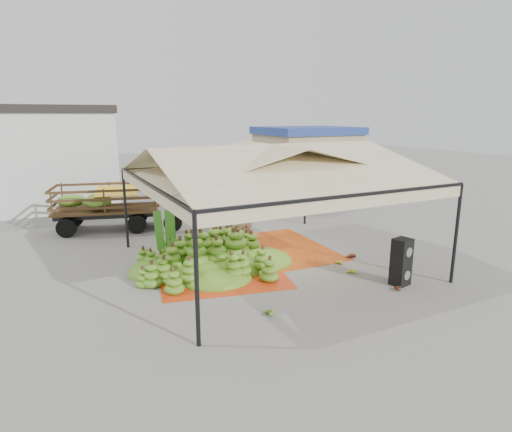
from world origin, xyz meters
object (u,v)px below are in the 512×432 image
banana_heap (217,249)px  speaker_stack (401,262)px  truck_left (131,201)px  truck_right (314,174)px  vendor (244,218)px

banana_heap → speaker_stack: size_ratio=4.02×
truck_left → truck_right: truck_right is taller
speaker_stack → truck_left: bearing=108.6°
banana_heap → truck_right: bearing=40.3°
banana_heap → speaker_stack: (4.27, -3.88, 0.10)m
vendor → truck_right: truck_right is taller
truck_left → truck_right: size_ratio=0.80×
banana_heap → truck_right: (9.21, 7.80, 0.96)m
vendor → truck_left: bearing=-47.0°
truck_left → truck_right: (10.71, 1.50, 0.32)m
truck_left → speaker_stack: bearing=-46.0°
vendor → speaker_stack: bearing=110.9°
truck_right → banana_heap: bearing=-164.2°
banana_heap → vendor: size_ratio=3.06×
speaker_stack → truck_right: (4.93, 11.68, 0.86)m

